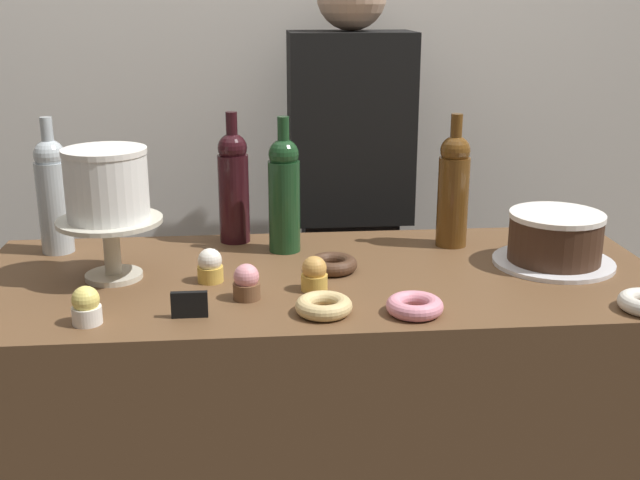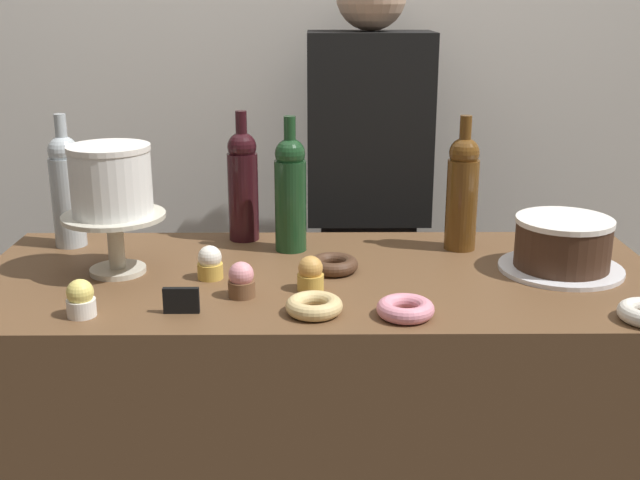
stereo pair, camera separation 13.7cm
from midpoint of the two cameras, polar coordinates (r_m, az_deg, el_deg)
name	(u,v)px [view 2 (the right image)]	position (r m, az deg, el deg)	size (l,w,h in m)	color
back_wall	(318,61)	(2.56, 1.40, 12.81)	(6.00, 0.05, 2.60)	silver
display_counter	(320,452)	(1.95, 2.08, -15.11)	(1.52, 0.65, 0.90)	brown
cake_stand_pedestal	(115,233)	(1.78, -12.46, 0.48)	(0.23, 0.23, 0.14)	beige
white_layer_cake	(111,180)	(1.75, -12.71, 4.23)	(0.18, 0.18, 0.15)	white
silver_serving_platter	(560,268)	(1.88, 18.98, -1.98)	(0.28, 0.28, 0.01)	white
chocolate_round_cake	(563,242)	(1.86, 19.16, -0.19)	(0.21, 0.21, 0.11)	#3D2619
wine_bottle_clear	(67,189)	(2.00, -15.98, 3.57)	(0.08, 0.08, 0.33)	#B2BCC1
wine_bottle_amber	(462,191)	(1.94, 12.24, 3.45)	(0.08, 0.08, 0.33)	#5B3814
wine_bottle_green	(290,192)	(1.88, -0.08, 3.46)	(0.08, 0.08, 0.33)	#193D1E
wine_bottle_dark_red	(243,184)	(1.97, -3.62, 4.06)	(0.08, 0.08, 0.33)	black
cupcake_caramel	(311,274)	(1.65, 1.68, -2.51)	(0.06, 0.06, 0.07)	gold
cupcake_lemon	(81,299)	(1.57, -14.52, -4.18)	(0.06, 0.06, 0.07)	white
cupcake_vanilla	(210,263)	(1.73, -5.71, -1.71)	(0.06, 0.06, 0.07)	gold
cupcake_strawberry	(241,280)	(1.62, -3.30, -2.97)	(0.06, 0.06, 0.07)	brown
donut_chocolate	(333,265)	(1.77, 3.18, -1.81)	(0.11, 0.11, 0.03)	#472D1E
donut_pink	(405,309)	(1.54, 8.73, -4.96)	(0.11, 0.11, 0.03)	pink
donut_glazed	(314,306)	(1.54, 2.13, -4.81)	(0.11, 0.11, 0.03)	#E0C17F
price_sign_chalkboard	(181,300)	(1.55, -7.51, -4.39)	(0.07, 0.01, 0.05)	black
barista_figure	(367,222)	(2.41, 5.05, 1.32)	(0.36, 0.22, 1.60)	black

